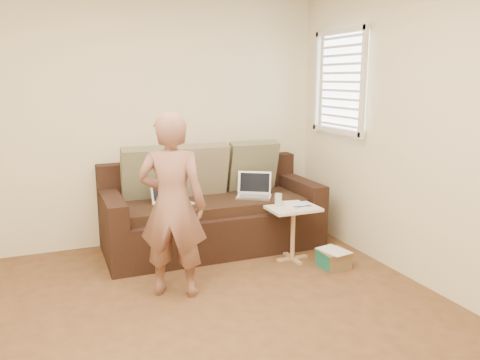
{
  "coord_description": "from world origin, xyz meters",
  "views": [
    {
      "loc": [
        -0.9,
        -2.77,
        1.73
      ],
      "look_at": [
        0.8,
        1.4,
        0.78
      ],
      "focal_mm": 35.92,
      "sensor_mm": 36.0,
      "label": 1
    }
  ],
  "objects_px": {
    "person": "(172,205)",
    "drinking_glass": "(278,200)",
    "striped_box": "(334,259)",
    "sofa": "(213,208)",
    "laptop_white": "(174,204)",
    "side_table": "(293,233)",
    "laptop_silver": "(254,197)"
  },
  "relations": [
    {
      "from": "laptop_white",
      "to": "person",
      "type": "distance_m",
      "value": 0.93
    },
    {
      "from": "sofa",
      "to": "laptop_white",
      "type": "xyz_separation_m",
      "value": [
        -0.43,
        -0.07,
        0.1
      ]
    },
    {
      "from": "laptop_white",
      "to": "person",
      "type": "xyz_separation_m",
      "value": [
        -0.23,
        -0.87,
        0.23
      ]
    },
    {
      "from": "drinking_glass",
      "to": "person",
      "type": "bearing_deg",
      "value": -160.28
    },
    {
      "from": "laptop_white",
      "to": "striped_box",
      "type": "height_order",
      "value": "laptop_white"
    },
    {
      "from": "striped_box",
      "to": "sofa",
      "type": "bearing_deg",
      "value": 132.37
    },
    {
      "from": "person",
      "to": "striped_box",
      "type": "relative_size",
      "value": 5.69
    },
    {
      "from": "side_table",
      "to": "drinking_glass",
      "type": "height_order",
      "value": "drinking_glass"
    },
    {
      "from": "laptop_white",
      "to": "striped_box",
      "type": "bearing_deg",
      "value": -50.56
    },
    {
      "from": "sofa",
      "to": "person",
      "type": "bearing_deg",
      "value": -124.93
    },
    {
      "from": "person",
      "to": "drinking_glass",
      "type": "bearing_deg",
      "value": -133.76
    },
    {
      "from": "person",
      "to": "drinking_glass",
      "type": "xyz_separation_m",
      "value": [
        1.15,
        0.41,
        -0.16
      ]
    },
    {
      "from": "side_table",
      "to": "laptop_silver",
      "type": "bearing_deg",
      "value": 109.41
    },
    {
      "from": "sofa",
      "to": "side_table",
      "type": "distance_m",
      "value": 0.88
    },
    {
      "from": "sofa",
      "to": "laptop_white",
      "type": "height_order",
      "value": "sofa"
    },
    {
      "from": "side_table",
      "to": "striped_box",
      "type": "distance_m",
      "value": 0.45
    },
    {
      "from": "laptop_silver",
      "to": "laptop_white",
      "type": "bearing_deg",
      "value": -151.15
    },
    {
      "from": "person",
      "to": "sofa",
      "type": "bearing_deg",
      "value": -98.41
    },
    {
      "from": "sofa",
      "to": "striped_box",
      "type": "xyz_separation_m",
      "value": [
        0.87,
        -0.95,
        -0.34
      ]
    },
    {
      "from": "sofa",
      "to": "drinking_glass",
      "type": "height_order",
      "value": "sofa"
    },
    {
      "from": "drinking_glass",
      "to": "striped_box",
      "type": "height_order",
      "value": "drinking_glass"
    },
    {
      "from": "side_table",
      "to": "person",
      "type": "bearing_deg",
      "value": -166.08
    },
    {
      "from": "sofa",
      "to": "striped_box",
      "type": "bearing_deg",
      "value": -47.63
    },
    {
      "from": "sofa",
      "to": "side_table",
      "type": "relative_size",
      "value": 4.17
    },
    {
      "from": "striped_box",
      "to": "laptop_white",
      "type": "bearing_deg",
      "value": 145.73
    },
    {
      "from": "side_table",
      "to": "drinking_glass",
      "type": "distance_m",
      "value": 0.36
    },
    {
      "from": "laptop_silver",
      "to": "laptop_white",
      "type": "xyz_separation_m",
      "value": [
        -0.85,
        0.04,
        0.0
      ]
    },
    {
      "from": "laptop_white",
      "to": "side_table",
      "type": "distance_m",
      "value": 1.2
    },
    {
      "from": "drinking_glass",
      "to": "striped_box",
      "type": "bearing_deg",
      "value": -48.57
    },
    {
      "from": "sofa",
      "to": "laptop_silver",
      "type": "xyz_separation_m",
      "value": [
        0.42,
        -0.1,
        0.1
      ]
    },
    {
      "from": "laptop_white",
      "to": "drinking_glass",
      "type": "xyz_separation_m",
      "value": [
        0.92,
        -0.46,
        0.07
      ]
    },
    {
      "from": "side_table",
      "to": "laptop_white",
      "type": "bearing_deg",
      "value": 151.68
    }
  ]
}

